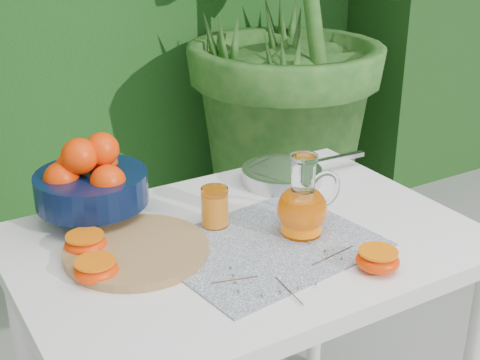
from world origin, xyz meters
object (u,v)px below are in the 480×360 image
white_table (245,269)px  cutting_board (137,250)px  saute_pan (283,174)px  fruit_bowl (90,181)px  juice_pitcher (303,207)px

white_table → cutting_board: 0.26m
white_table → saute_pan: (0.24, 0.21, 0.10)m
white_table → fruit_bowl: (-0.25, 0.26, 0.18)m
juice_pitcher → cutting_board: bearing=163.5°
fruit_bowl → white_table: bearing=-46.0°
fruit_bowl → saute_pan: (0.50, -0.05, -0.07)m
fruit_bowl → saute_pan: fruit_bowl is taller
saute_pan → juice_pitcher: bearing=-115.8°
juice_pitcher → saute_pan: (0.13, 0.26, -0.05)m
juice_pitcher → saute_pan: bearing=64.2°
juice_pitcher → saute_pan: juice_pitcher is taller
white_table → fruit_bowl: bearing=134.0°
cutting_board → juice_pitcher: juice_pitcher is taller
cutting_board → saute_pan: 0.51m
juice_pitcher → saute_pan: size_ratio=0.50×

